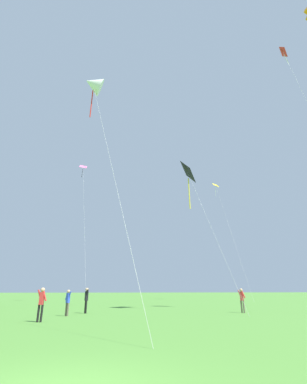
{
  "coord_description": "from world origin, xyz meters",
  "views": [
    {
      "loc": [
        0.64,
        -5.6,
        1.64
      ],
      "look_at": [
        5.78,
        25.58,
        12.75
      ],
      "focal_mm": 26.15,
      "sensor_mm": 36.0,
      "label": 1
    }
  ],
  "objects": [
    {
      "name": "kite_white_distant",
      "position": [
        -0.88,
        10.45,
        14.94
      ],
      "size": [
        3.84,
        7.67,
        15.72
      ],
      "color": "white",
      "rests_on": "ground_plane"
    },
    {
      "name": "kite_red_high",
      "position": [
        18.06,
        14.46,
        23.32
      ],
      "size": [
        0.97,
        6.1,
        26.12
      ],
      "color": "red",
      "rests_on": "ground_plane"
    },
    {
      "name": "kite_black_large",
      "position": [
        8.22,
        19.01,
        11.92
      ],
      "size": [
        2.86,
        7.37,
        13.7
      ],
      "color": "black",
      "rests_on": "ground_plane"
    },
    {
      "name": "kite_pink_low",
      "position": [
        -3.87,
        37.82,
        19.57
      ],
      "size": [
        3.42,
        10.82,
        21.59
      ],
      "color": "pink",
      "rests_on": "ground_plane"
    },
    {
      "name": "kite_yellow_diamond",
      "position": [
        20.7,
        41.74,
        19.42
      ],
      "size": [
        1.35,
        11.62,
        21.32
      ],
      "color": "yellow",
      "rests_on": "ground_plane"
    },
    {
      "name": "person_in_red_shirt",
      "position": [
        -2.78,
        11.75,
        1.07
      ],
      "size": [
        0.57,
        0.24,
        1.77
      ],
      "color": "black",
      "rests_on": "ground_plane"
    },
    {
      "name": "person_with_spool",
      "position": [
        -1.8,
        15.37,
        1.0
      ],
      "size": [
        0.45,
        0.42,
        1.67
      ],
      "color": "#665B4C",
      "rests_on": "ground_plane"
    },
    {
      "name": "person_far_back",
      "position": [
        11.14,
        16.06,
        1.06
      ],
      "size": [
        0.49,
        0.43,
        1.76
      ],
      "color": "#665B4C",
      "rests_on": "ground_plane"
    },
    {
      "name": "person_in_blue_jacket",
      "position": [
        -0.7,
        17.55,
        1.08
      ],
      "size": [
        0.3,
        0.57,
        1.8
      ],
      "color": "black",
      "rests_on": "ground_plane"
    }
  ]
}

